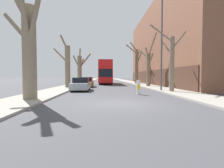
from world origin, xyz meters
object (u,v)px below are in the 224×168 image
street_tree_left_0 (28,45)px  double_decker_bus (105,71)px  street_tree_left_1 (67,65)px  street_tree_right_2 (136,65)px  street_tree_right_0 (171,61)px  lamp_post (161,40)px  traffic_bollard (138,87)px  street_tree_left_2 (80,68)px  street_tree_right_1 (148,66)px  parked_car_1 (87,82)px  parked_car_0 (81,84)px

street_tree_left_0 → double_decker_bus: (4.91, 24.38, -0.95)m
street_tree_left_1 → street_tree_right_2: bearing=44.7°
street_tree_right_0 → lamp_post: bearing=124.6°
street_tree_right_2 → traffic_bollard: bearing=-100.2°
street_tree_right_2 → street_tree_left_0: bearing=-115.9°
street_tree_left_1 → lamp_post: bearing=-27.9°
street_tree_left_2 → double_decker_bus: size_ratio=0.59×
double_decker_bus → street_tree_right_1: bearing=-59.5°
street_tree_left_1 → parked_car_1: bearing=45.1°
street_tree_left_1 → parked_car_0: bearing=-60.4°
street_tree_left_0 → street_tree_right_1: size_ratio=1.09×
street_tree_left_2 → parked_car_1: (2.13, -8.54, -2.39)m
double_decker_bus → parked_car_0: size_ratio=2.78×
street_tree_right_2 → lamp_post: bearing=-92.3°
parked_car_0 → lamp_post: size_ratio=0.46×
street_tree_left_1 → street_tree_right_0: street_tree_left_1 is taller
parked_car_1 → lamp_post: bearing=-44.0°
parked_car_0 → traffic_bollard: size_ratio=3.61×
lamp_post → double_decker_bus: bearing=106.3°
parked_car_1 → traffic_bollard: (5.26, -10.54, -0.07)m
parked_car_0 → traffic_bollard: (5.26, -4.25, -0.06)m
street_tree_left_2 → street_tree_right_0: bearing=-57.9°
street_tree_left_1 → street_tree_right_2: (10.95, 10.84, 0.77)m
street_tree_right_2 → parked_car_0: 17.46m
street_tree_left_2 → parked_car_0: 15.16m
street_tree_left_0 → street_tree_right_2: bearing=64.1°
parked_car_0 → parked_car_1: parked_car_1 is taller
street_tree_right_0 → double_decker_bus: (-6.01, 19.23, -0.45)m
street_tree_left_2 → parked_car_0: street_tree_left_2 is taller
double_decker_bus → parked_car_0: bearing=-99.2°
street_tree_left_2 → traffic_bollard: bearing=-68.8°
double_decker_bus → street_tree_right_0: bearing=-72.6°
lamp_post → traffic_bollard: lamp_post is taller
street_tree_left_0 → lamp_post: bearing=31.0°
street_tree_right_2 → parked_car_0: street_tree_right_2 is taller
lamp_post → street_tree_right_2: bearing=87.7°
street_tree_left_1 → parked_car_1: street_tree_left_1 is taller
street_tree_left_1 → double_decker_bus: 13.71m
street_tree_right_0 → street_tree_right_1: 8.83m
parked_car_1 → street_tree_left_1: bearing=-134.9°
parked_car_1 → lamp_post: (8.02, -7.74, 4.41)m
street_tree_right_0 → traffic_bollard: (-3.45, -1.79, -2.35)m
street_tree_right_2 → street_tree_right_0: bearing=-89.9°
street_tree_left_1 → street_tree_left_2: street_tree_left_2 is taller
street_tree_right_0 → parked_car_0: (-8.71, 2.47, -2.28)m
street_tree_left_1 → double_decker_bus: street_tree_left_1 is taller
street_tree_right_1 → street_tree_right_0: bearing=-90.7°
parked_car_0 → traffic_bollard: bearing=-39.0°
street_tree_left_0 → parked_car_0: 8.40m
street_tree_left_0 → lamp_post: size_ratio=0.87×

